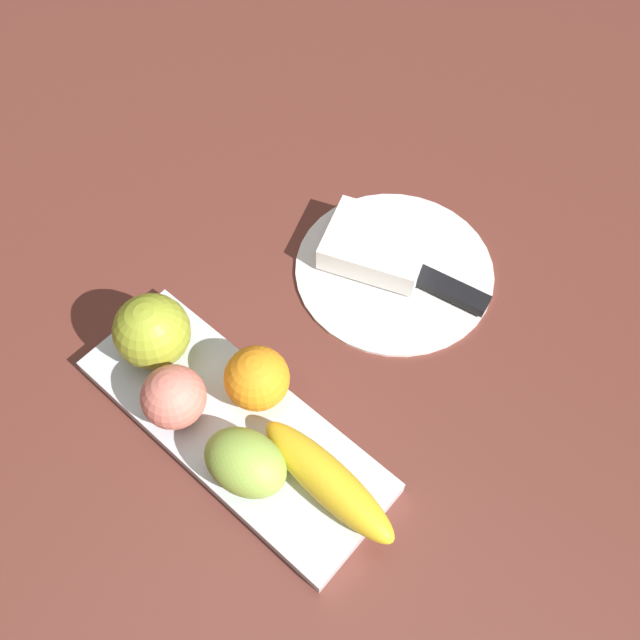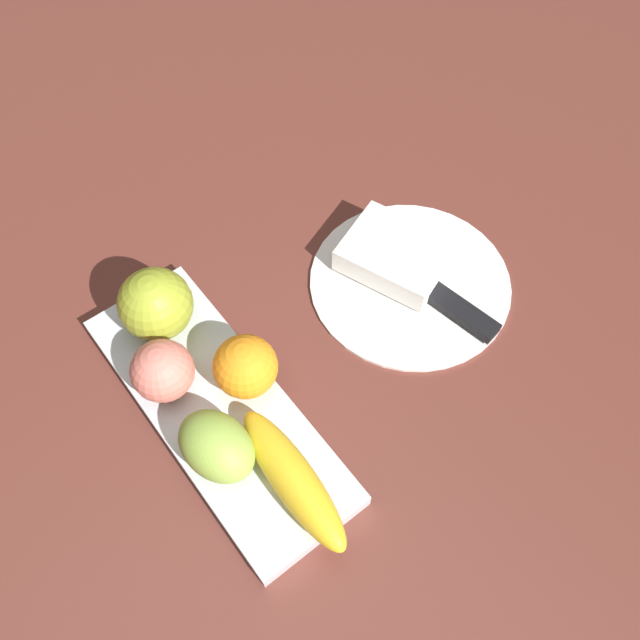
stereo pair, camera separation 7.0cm
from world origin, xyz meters
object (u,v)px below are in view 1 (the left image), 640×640
knife (438,284)px  peach (174,397)px  banana (327,480)px  fruit_tray (234,425)px  apple (152,331)px  grape_bunch (242,460)px  orange_near_apple (257,378)px  dinner_plate (394,268)px  folded_napkin (376,245)px

knife → peach: bearing=61.5°
peach → banana: bearing=-166.7°
fruit_tray → banana: 0.12m
apple → grape_bunch: size_ratio=0.95×
grape_bunch → knife: (-0.01, -0.30, -0.04)m
orange_near_apple → apple: bearing=16.6°
dinner_plate → knife: knife is taller
banana → grape_bunch: grape_bunch is taller
dinner_plate → knife: 0.06m
fruit_tray → peach: 0.07m
peach → fruit_tray: bearing=-150.3°
fruit_tray → dinner_plate: fruit_tray is taller
grape_bunch → dinner_plate: 0.30m
banana → dinner_plate: 0.28m
fruit_tray → apple: bearing=-3.0°
dinner_plate → folded_napkin: (0.03, 0.00, 0.02)m
peach → folded_napkin: bearing=-93.7°
peach → grape_bunch: (-0.09, 0.00, -0.00)m
orange_near_apple → dinner_plate: orange_near_apple is taller
apple → orange_near_apple: apple is taller
dinner_plate → knife: size_ratio=1.29×
orange_near_apple → fruit_tray: bearing=91.7°
dinner_plate → folded_napkin: bearing=0.0°
peach → apple: bearing=-26.4°
banana → folded_napkin: bearing=122.6°
fruit_tray → orange_near_apple: (0.00, -0.04, 0.04)m
apple → peach: size_ratio=1.23×
apple → banana: apple is taller
banana → orange_near_apple: (0.12, -0.03, 0.01)m
dinner_plate → peach: bearing=80.7°
fruit_tray → folded_napkin: (0.03, -0.27, 0.01)m
apple → banana: size_ratio=0.49×
fruit_tray → banana: (-0.12, -0.01, 0.03)m
banana → grape_bunch: 0.08m
folded_napkin → grape_bunch: bearing=104.3°
fruit_tray → dinner_plate: 0.27m
fruit_tray → dinner_plate: size_ratio=1.46×
folded_napkin → banana: bearing=119.7°
fruit_tray → peach: size_ratio=5.32×
peach → dinner_plate: (-0.05, -0.29, -0.05)m
peach → grape_bunch: size_ratio=0.78×
grape_bunch → orange_near_apple: bearing=-55.4°
banana → orange_near_apple: 0.12m
banana → grape_bunch: bearing=-147.7°
dinner_plate → folded_napkin: 0.04m
dinner_plate → fruit_tray: bearing=90.0°
knife → folded_napkin: bearing=-3.3°
apple → orange_near_apple: (-0.11, -0.03, -0.01)m
banana → apple: bearing=-175.8°
banana → orange_near_apple: bearing=169.1°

